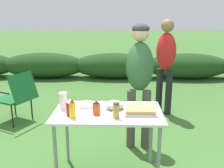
# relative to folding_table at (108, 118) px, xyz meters

# --- Properties ---
(shrub_hedge) EXTENTS (14.40, 0.90, 0.70)m
(shrub_hedge) POSITION_rel_folding_table_xyz_m (0.00, 4.50, -0.31)
(shrub_hedge) COLOR #1E4219
(shrub_hedge) RESTS_ON ground
(folding_table) EXTENTS (1.10, 0.64, 0.74)m
(folding_table) POSITION_rel_folding_table_xyz_m (0.00, 0.00, 0.00)
(folding_table) COLOR white
(folding_table) RESTS_ON ground
(food_tray) EXTENTS (0.32, 0.27, 0.06)m
(food_tray) POSITION_rel_folding_table_xyz_m (0.32, -0.02, 0.10)
(food_tray) COLOR #9E9EA3
(food_tray) RESTS_ON folding_table
(plate_stack) EXTENTS (0.21, 0.21, 0.03)m
(plate_stack) POSITION_rel_folding_table_xyz_m (-0.24, 0.16, 0.09)
(plate_stack) COLOR white
(plate_stack) RESTS_ON folding_table
(mixing_bowl) EXTENTS (0.19, 0.19, 0.09)m
(mixing_bowl) POSITION_rel_folding_table_xyz_m (0.06, 0.08, 0.12)
(mixing_bowl) COLOR #ADBC99
(mixing_bowl) RESTS_ON folding_table
(paper_cup_stack) EXTENTS (0.08, 0.08, 0.18)m
(paper_cup_stack) POSITION_rel_folding_table_xyz_m (-0.47, 0.06, 0.17)
(paper_cup_stack) COLOR white
(paper_cup_stack) RESTS_ON folding_table
(mustard_bottle) EXTENTS (0.06, 0.06, 0.19)m
(mustard_bottle) POSITION_rel_folding_table_xyz_m (-0.33, -0.18, 0.17)
(mustard_bottle) COLOR yellow
(mustard_bottle) RESTS_ON folding_table
(spice_jar) EXTENTS (0.06, 0.06, 0.16)m
(spice_jar) POSITION_rel_folding_table_xyz_m (0.09, -0.17, 0.15)
(spice_jar) COLOR #B2893D
(spice_jar) RESTS_ON folding_table
(hot_sauce_bottle) EXTENTS (0.08, 0.08, 0.14)m
(hot_sauce_bottle) POSITION_rel_folding_table_xyz_m (-0.11, -0.08, 0.14)
(hot_sauce_bottle) COLOR #CC4214
(hot_sauce_bottle) RESTS_ON folding_table
(ketchup_bottle) EXTENTS (0.08, 0.08, 0.17)m
(ketchup_bottle) POSITION_rel_folding_table_xyz_m (-0.36, -0.11, 0.16)
(ketchup_bottle) COLOR red
(ketchup_bottle) RESTS_ON folding_table
(standing_person_with_beanie) EXTENTS (0.38, 0.49, 1.59)m
(standing_person_with_beanie) POSITION_rel_folding_table_xyz_m (0.37, 0.74, 0.34)
(standing_person_with_beanie) COLOR #4C473D
(standing_person_with_beanie) RESTS_ON ground
(standing_person_in_gray_fleece) EXTENTS (0.44, 0.44, 1.64)m
(standing_person_in_gray_fleece) POSITION_rel_folding_table_xyz_m (0.91, 1.87, 0.33)
(standing_person_in_gray_fleece) COLOR black
(standing_person_in_gray_fleece) RESTS_ON ground
(camp_chair_green_behind_table) EXTENTS (0.73, 0.67, 0.83)m
(camp_chair_green_behind_table) POSITION_rel_folding_table_xyz_m (-1.52, 1.38, -0.20)
(camp_chair_green_behind_table) COLOR #19602D
(camp_chair_green_behind_table) RESTS_ON ground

